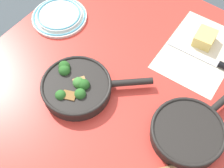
{
  "coord_description": "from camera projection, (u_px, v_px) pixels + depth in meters",
  "views": [
    {
      "loc": [
        -0.47,
        -0.36,
        1.67
      ],
      "look_at": [
        0.0,
        0.0,
        0.74
      ],
      "focal_mm": 50.0,
      "sensor_mm": 36.0,
      "label": 1
    }
  ],
  "objects": [
    {
      "name": "parchment_sheet",
      "position": [
        199.0,
        52.0,
        1.2
      ],
      "size": [
        0.37,
        0.27,
        0.0
      ],
      "color": "beige",
      "rests_on": "dining_table_red"
    },
    {
      "name": "dinner_plate_stack",
      "position": [
        59.0,
        16.0,
        1.29
      ],
      "size": [
        0.23,
        0.23,
        0.03
      ],
      "color": "silver",
      "rests_on": "dining_table_red"
    },
    {
      "name": "grater_knife",
      "position": [
        214.0,
        62.0,
        1.17
      ],
      "size": [
        0.05,
        0.29,
        0.02
      ],
      "rotation": [
        0.0,
        0.0,
        1.64
      ],
      "color": "silver",
      "rests_on": "dining_table_red"
    },
    {
      "name": "dining_table_red",
      "position": [
        112.0,
        97.0,
        1.18
      ],
      "size": [
        1.19,
        1.0,
        0.72
      ],
      "color": "red",
      "rests_on": "ground_plane"
    },
    {
      "name": "skillet_broccoli",
      "position": [
        77.0,
        87.0,
        1.09
      ],
      "size": [
        0.31,
        0.33,
        0.07
      ],
      "rotation": [
        0.0,
        0.0,
        5.45
      ],
      "color": "black",
      "rests_on": "dining_table_red"
    },
    {
      "name": "cheese_block",
      "position": [
        205.0,
        38.0,
        1.21
      ],
      "size": [
        0.09,
        0.08,
        0.05
      ],
      "color": "#EACC66",
      "rests_on": "dining_table_red"
    },
    {
      "name": "ground_plane",
      "position": [
        112.0,
        156.0,
        1.73
      ],
      "size": [
        14.0,
        14.0,
        0.0
      ],
      "primitive_type": "plane",
      "color": "#424C51"
    },
    {
      "name": "skillet_eggs",
      "position": [
        188.0,
        132.0,
        1.0
      ],
      "size": [
        0.37,
        0.24,
        0.05
      ],
      "rotation": [
        0.0,
        0.0,
        6.06
      ],
      "color": "black",
      "rests_on": "dining_table_red"
    }
  ]
}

